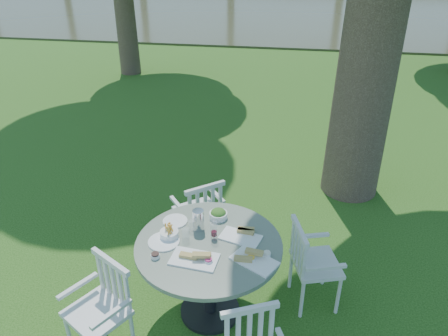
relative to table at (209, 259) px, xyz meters
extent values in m
plane|color=#153C0C|center=(-0.07, 1.09, -0.65)|extent=(140.00, 140.00, 0.00)
cylinder|color=black|center=(0.00, 0.00, -0.63)|extent=(0.56, 0.56, 0.04)
cylinder|color=black|center=(0.00, 0.00, -0.23)|extent=(0.12, 0.12, 0.75)
cylinder|color=slate|center=(0.00, 0.00, 0.16)|extent=(1.28, 1.28, 0.04)
cylinder|color=silver|center=(1.18, 0.18, -0.43)|extent=(0.03, 0.03, 0.44)
cylinder|color=silver|center=(1.07, 0.55, -0.43)|extent=(0.03, 0.03, 0.44)
cylinder|color=silver|center=(0.85, 0.08, -0.43)|extent=(0.03, 0.03, 0.44)
cylinder|color=silver|center=(0.74, 0.45, -0.43)|extent=(0.03, 0.03, 0.44)
cube|color=silver|center=(0.96, 0.31, -0.19)|extent=(0.52, 0.54, 0.04)
cube|color=silver|center=(0.77, 0.26, 0.01)|extent=(0.16, 0.44, 0.45)
cylinder|color=silver|center=(-0.26, 1.22, -0.43)|extent=(0.04, 0.04, 0.44)
cylinder|color=silver|center=(-0.57, 0.98, -0.43)|extent=(0.04, 0.04, 0.44)
cylinder|color=silver|center=(-0.04, 0.94, -0.43)|extent=(0.04, 0.04, 0.44)
cylinder|color=silver|center=(-0.36, 0.70, -0.43)|extent=(0.04, 0.04, 0.44)
cube|color=silver|center=(-0.31, 0.96, -0.19)|extent=(0.61, 0.61, 0.04)
cube|color=silver|center=(-0.19, 0.80, 0.02)|extent=(0.38, 0.31, 0.45)
cylinder|color=silver|center=(-1.09, -0.63, -0.43)|extent=(0.04, 0.04, 0.44)
cylinder|color=silver|center=(-0.90, -0.32, -0.43)|extent=(0.04, 0.04, 0.44)
cylinder|color=silver|center=(-0.56, -0.53, -0.43)|extent=(0.04, 0.04, 0.44)
cube|color=silver|center=(-0.83, -0.58, -0.18)|extent=(0.60, 0.59, 0.04)
cube|color=silver|center=(-0.72, -0.41, 0.02)|extent=(0.41, 0.27, 0.45)
cube|color=silver|center=(0.43, -0.70, 0.00)|extent=(0.42, 0.21, 0.44)
cube|color=white|center=(-0.08, -0.23, 0.19)|extent=(0.41, 0.27, 0.01)
cube|color=white|center=(0.41, -0.17, 0.19)|extent=(0.43, 0.37, 0.01)
cube|color=white|center=(0.26, 0.11, 0.19)|extent=(0.39, 0.29, 0.01)
cylinder|color=white|center=(-0.39, -0.04, 0.19)|extent=(0.27, 0.27, 0.01)
cylinder|color=white|center=(-0.36, 0.26, 0.19)|extent=(0.23, 0.23, 0.01)
cylinder|color=white|center=(-0.36, 0.03, 0.21)|extent=(0.16, 0.16, 0.06)
cylinder|color=white|center=(0.02, 0.38, 0.21)|extent=(0.17, 0.17, 0.06)
cylinder|color=silver|center=(-0.13, 0.18, 0.28)|extent=(0.10, 0.10, 0.20)
cylinder|color=white|center=(0.03, 0.07, 0.27)|extent=(0.06, 0.06, 0.17)
cylinder|color=white|center=(-0.19, 0.16, 0.23)|extent=(0.06, 0.06, 0.10)
cylinder|color=white|center=(-0.21, 0.02, 0.24)|extent=(0.07, 0.07, 0.11)
cylinder|color=white|center=(0.04, -0.24, 0.19)|extent=(0.07, 0.07, 0.03)
cylinder|color=white|center=(0.38, -0.17, 0.19)|extent=(0.07, 0.07, 0.03)
cylinder|color=white|center=(0.51, -0.08, 0.19)|extent=(0.07, 0.07, 0.03)
cylinder|color=white|center=(-0.40, -0.25, 0.20)|extent=(0.08, 0.08, 0.03)
camera|label=1|loc=(0.59, -2.90, 2.59)|focal=35.00mm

